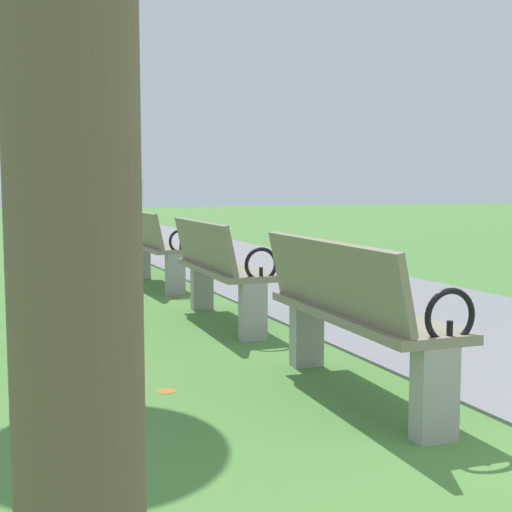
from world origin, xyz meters
The scene contains 9 objects.
paved_walkway centered at (1.39, 18.00, 0.01)m, with size 2.79×44.00×0.02m, color slate.
park_bench_2 centered at (-0.50, 2.37, 0.49)m, with size 0.52×1.61×0.90m.
park_bench_3 centered at (-0.50, 4.72, 0.49)m, with size 0.52×1.61×0.90m.
park_bench_4 centered at (-0.50, 7.19, 0.49)m, with size 0.52×1.61×0.90m.
park_bench_5 centered at (-0.50, 9.49, 0.49)m, with size 0.53×1.62×0.90m.
park_bench_6 centered at (-0.50, 11.99, 0.49)m, with size 0.53×1.62×0.90m.
pedestrian_walking centered at (1.43, 17.54, 0.93)m, with size 0.53×0.25×1.62m.
trash_bin centered at (-0.65, 8.30, 0.42)m, with size 0.48×0.48×0.84m.
scattered_leaves centered at (-0.21, 5.96, 0.01)m, with size 3.96×15.36×0.02m.
Camera 1 is at (-2.43, -1.06, 1.19)m, focal length 49.68 mm.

